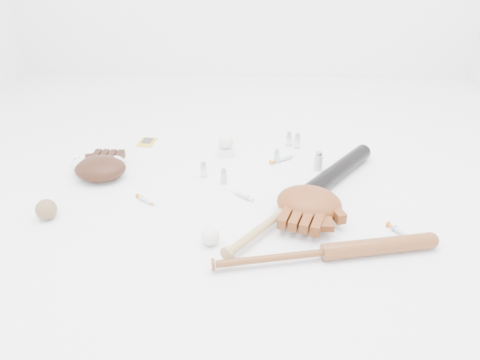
{
  "coord_description": "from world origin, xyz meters",
  "views": [
    {
      "loc": [
        0.1,
        -1.61,
        1.01
      ],
      "look_at": [
        0.03,
        0.0,
        0.06
      ],
      "focal_mm": 35.0,
      "sensor_mm": 36.0,
      "label": 1
    }
  ],
  "objects_px": {
    "pedestal": "(226,152)",
    "bat_wood": "(325,252)",
    "glove_dark": "(100,168)",
    "bat_dark": "(306,195)"
  },
  "relations": [
    {
      "from": "glove_dark",
      "to": "pedestal",
      "type": "bearing_deg",
      "value": 24.73
    },
    {
      "from": "glove_dark",
      "to": "bat_wood",
      "type": "bearing_deg",
      "value": -28.43
    },
    {
      "from": "glove_dark",
      "to": "pedestal",
      "type": "distance_m",
      "value": 0.57
    },
    {
      "from": "bat_dark",
      "to": "pedestal",
      "type": "xyz_separation_m",
      "value": [
        -0.34,
        0.39,
        -0.02
      ]
    },
    {
      "from": "pedestal",
      "to": "bat_wood",
      "type": "bearing_deg",
      "value": -63.01
    },
    {
      "from": "bat_dark",
      "to": "glove_dark",
      "type": "relative_size",
      "value": 3.88
    },
    {
      "from": "bat_wood",
      "to": "pedestal",
      "type": "bearing_deg",
      "value": 105.1
    },
    {
      "from": "bat_dark",
      "to": "pedestal",
      "type": "bearing_deg",
      "value": 78.21
    },
    {
      "from": "bat_wood",
      "to": "glove_dark",
      "type": "height_order",
      "value": "glove_dark"
    },
    {
      "from": "bat_wood",
      "to": "pedestal",
      "type": "distance_m",
      "value": 0.82
    }
  ]
}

